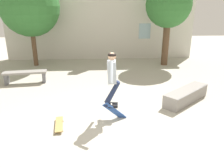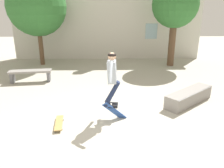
# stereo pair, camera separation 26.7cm
# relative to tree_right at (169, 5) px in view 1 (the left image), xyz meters

# --- Properties ---
(ground_plane) EXTENTS (40.00, 40.00, 0.00)m
(ground_plane) POSITION_rel_tree_right_xyz_m (-3.45, -6.66, -3.12)
(ground_plane) COLOR #B2AD9E
(building_backdrop) EXTENTS (11.81, 0.52, 5.35)m
(building_backdrop) POSITION_rel_tree_right_xyz_m (-3.43, 1.94, -0.98)
(building_backdrop) COLOR beige
(building_backdrop) RESTS_ON ground_plane
(tree_right) EXTENTS (2.35, 2.35, 4.34)m
(tree_right) POSITION_rel_tree_right_xyz_m (0.00, 0.00, 0.00)
(tree_right) COLOR brown
(tree_right) RESTS_ON ground_plane
(tree_left) EXTENTS (3.03, 3.03, 4.58)m
(tree_left) POSITION_rel_tree_right_xyz_m (-7.06, 0.34, -0.06)
(tree_left) COLOR brown
(tree_left) RESTS_ON ground_plane
(park_bench) EXTENTS (1.77, 0.66, 0.50)m
(park_bench) POSITION_rel_tree_right_xyz_m (-6.70, -2.73, -2.75)
(park_bench) COLOR gray
(park_bench) RESTS_ON ground_plane
(skate_ledge) EXTENTS (1.90, 1.70, 0.43)m
(skate_ledge) POSITION_rel_tree_right_xyz_m (-0.78, -5.07, -2.90)
(skate_ledge) COLOR gray
(skate_ledge) RESTS_ON ground_plane
(skater) EXTENTS (0.47, 1.27, 1.51)m
(skater) POSITION_rel_tree_right_xyz_m (-3.32, -6.09, -1.84)
(skater) COLOR #9EA8B2
(skateboard_flipping) EXTENTS (0.70, 0.31, 0.67)m
(skateboard_flipping) POSITION_rel_tree_right_xyz_m (-3.25, -6.15, -2.87)
(skateboard_flipping) COLOR #2D519E
(skateboard_resting) EXTENTS (0.30, 0.84, 0.08)m
(skateboard_resting) POSITION_rel_tree_right_xyz_m (-4.74, -6.45, -3.05)
(skateboard_resting) COLOR #AD894C
(skateboard_resting) RESTS_ON ground_plane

